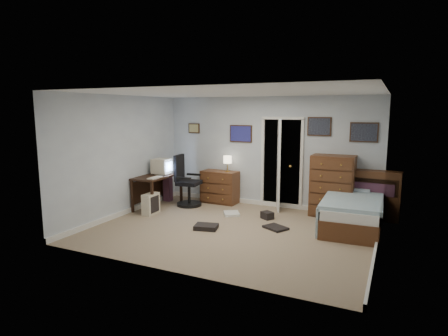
# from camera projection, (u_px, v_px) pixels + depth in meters

# --- Properties ---
(floor) EXTENTS (5.00, 4.00, 0.02)m
(floor) POSITION_uv_depth(u_px,v_px,m) (232.00, 230.00, 6.92)
(floor) COLOR gray
(floor) RESTS_ON ground
(computer_desk) EXTENTS (0.63, 1.30, 0.74)m
(computer_desk) POSITION_uv_depth(u_px,v_px,m) (154.00, 182.00, 8.52)
(computer_desk) COLOR black
(computer_desk) RESTS_ON floor
(crt_monitor) EXTENTS (0.39, 0.37, 0.36)m
(crt_monitor) POSITION_uv_depth(u_px,v_px,m) (162.00, 166.00, 8.55)
(crt_monitor) COLOR beige
(crt_monitor) RESTS_ON computer_desk
(keyboard) EXTENTS (0.16, 0.40, 0.02)m
(keyboard) POSITION_uv_depth(u_px,v_px,m) (155.00, 178.00, 8.06)
(keyboard) COLOR beige
(keyboard) RESTS_ON computer_desk
(pc_tower) EXTENTS (0.21, 0.42, 0.44)m
(pc_tower) POSITION_uv_depth(u_px,v_px,m) (151.00, 204.00, 7.96)
(pc_tower) COLOR beige
(pc_tower) RESTS_ON floor
(office_chair) EXTENTS (0.63, 0.63, 1.18)m
(office_chair) POSITION_uv_depth(u_px,v_px,m) (186.00, 186.00, 8.64)
(office_chair) COLOR black
(office_chair) RESTS_ON floor
(media_stack) EXTENTS (0.18, 0.18, 0.86)m
(media_stack) POSITION_uv_depth(u_px,v_px,m) (168.00, 183.00, 9.08)
(media_stack) COLOR maroon
(media_stack) RESTS_ON floor
(low_dresser) EXTENTS (0.88, 0.47, 0.77)m
(low_dresser) POSITION_uv_depth(u_px,v_px,m) (220.00, 187.00, 8.91)
(low_dresser) COLOR #57341B
(low_dresser) RESTS_ON floor
(table_lamp) EXTENTS (0.20, 0.20, 0.37)m
(table_lamp) POSITION_uv_depth(u_px,v_px,m) (228.00, 160.00, 8.73)
(table_lamp) COLOR gold
(table_lamp) RESTS_ON low_dresser
(doorway) EXTENTS (0.96, 1.12, 2.05)m
(doorway) POSITION_uv_depth(u_px,v_px,m) (285.00, 162.00, 8.65)
(doorway) COLOR black
(doorway) RESTS_ON floor
(tall_dresser) EXTENTS (0.87, 0.52, 1.28)m
(tall_dresser) POSITION_uv_depth(u_px,v_px,m) (332.00, 186.00, 7.76)
(tall_dresser) COLOR #57341B
(tall_dresser) RESTS_ON floor
(headboard_bookcase) EXTENTS (1.13, 0.36, 1.00)m
(headboard_bookcase) POSITION_uv_depth(u_px,v_px,m) (371.00, 193.00, 7.56)
(headboard_bookcase) COLOR #57341B
(headboard_bookcase) RESTS_ON floor
(bed) EXTENTS (1.11, 1.98, 0.64)m
(bed) POSITION_uv_depth(u_px,v_px,m) (352.00, 212.00, 7.04)
(bed) COLOR #57341B
(bed) RESTS_ON floor
(wall_posters) EXTENTS (4.38, 0.04, 0.60)m
(wall_posters) POSITION_uv_depth(u_px,v_px,m) (292.00, 131.00, 8.18)
(wall_posters) COLOR #331E11
(wall_posters) RESTS_ON floor
(floor_clutter) EXTENTS (1.67, 1.51, 0.15)m
(floor_clutter) POSITION_uv_depth(u_px,v_px,m) (239.00, 221.00, 7.31)
(floor_clutter) COLOR black
(floor_clutter) RESTS_ON floor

